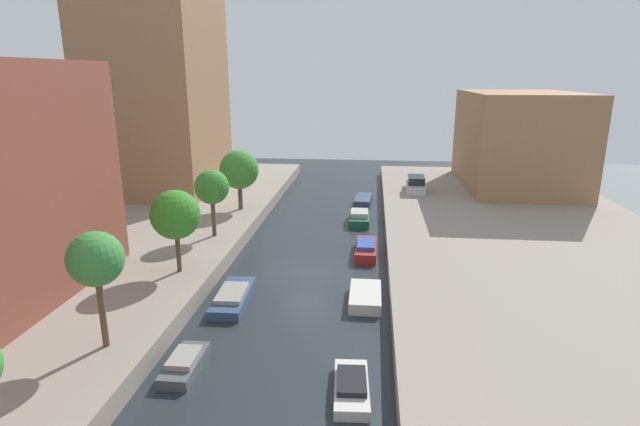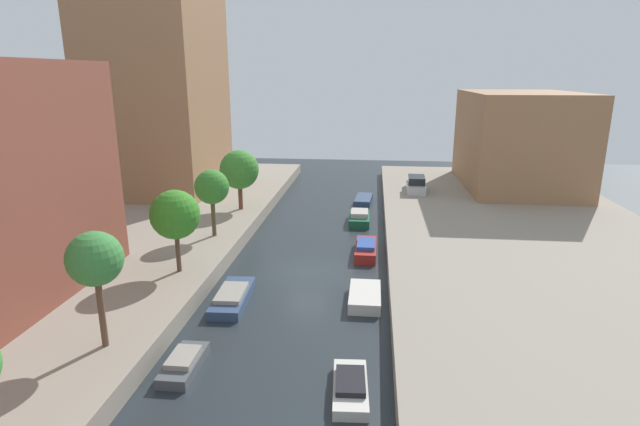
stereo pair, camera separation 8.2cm
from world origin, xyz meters
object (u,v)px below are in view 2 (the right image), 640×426
object	(u,v)px
parked_car	(416,185)
moored_boat_left_1	(184,363)
low_block_right	(518,140)
street_tree_1	(95,260)
street_tree_3	(212,187)
apartment_tower_far	(156,58)
street_tree_2	(175,215)
moored_boat_right_5	(364,200)
moored_boat_right_4	(359,218)
street_tree_4	(239,170)
moored_boat_right_2	(365,297)
moored_boat_right_3	(366,249)
moored_boat_right_1	(350,387)
moored_boat_left_2	(233,297)

from	to	relation	value
parked_car	moored_boat_left_1	distance (m)	32.04
low_block_right	street_tree_1	xyz separation A→B (m)	(-24.89, -33.35, -0.80)
street_tree_1	street_tree_3	xyz separation A→B (m)	(0.00, 14.69, -0.36)
apartment_tower_far	parked_car	size ratio (longest dim) A/B	5.27
parked_car	street_tree_2	bearing A→B (deg)	-124.49
street_tree_3	street_tree_2	bearing A→B (deg)	-90.00
apartment_tower_far	moored_boat_right_5	size ratio (longest dim) A/B	6.24
street_tree_2	moored_boat_right_4	bearing A→B (deg)	54.88
street_tree_4	moored_boat_right_2	bearing A→B (deg)	-53.84
street_tree_1	moored_boat_right_3	xyz separation A→B (m)	(10.50, 14.72, -4.37)
apartment_tower_far	parked_car	distance (m)	26.74
low_block_right	moored_boat_right_2	distance (m)	30.14
street_tree_2	street_tree_4	xyz separation A→B (m)	(-0.00, 13.65, -0.03)
low_block_right	moored_boat_right_1	distance (m)	37.52
street_tree_2	moored_boat_left_1	bearing A→B (deg)	-68.00
moored_boat_right_1	moored_boat_left_1	bearing A→B (deg)	172.61
street_tree_2	moored_boat_left_2	distance (m)	5.57
low_block_right	apartment_tower_far	bearing A→B (deg)	-171.64
street_tree_3	street_tree_1	bearing A→B (deg)	-90.00
apartment_tower_far	low_block_right	bearing A→B (deg)	8.36
moored_boat_right_2	moored_boat_right_3	world-z (taller)	moored_boat_right_3
apartment_tower_far	moored_boat_left_1	world-z (taller)	apartment_tower_far
moored_boat_right_4	moored_boat_right_5	size ratio (longest dim) A/B	0.93
street_tree_2	moored_boat_left_2	size ratio (longest dim) A/B	1.01
street_tree_3	moored_boat_right_5	size ratio (longest dim) A/B	1.19
street_tree_2	parked_car	world-z (taller)	street_tree_2
parked_car	moored_boat_right_4	bearing A→B (deg)	-123.33
street_tree_2	street_tree_3	size ratio (longest dim) A/B	1.02
moored_boat_right_5	moored_boat_left_2	bearing A→B (deg)	-106.27
street_tree_2	street_tree_3	world-z (taller)	street_tree_2
moored_boat_left_1	moored_boat_right_2	world-z (taller)	moored_boat_left_1
moored_boat_left_1	moored_boat_right_1	xyz separation A→B (m)	(6.95, -0.90, -0.01)
moored_boat_left_1	moored_boat_left_2	xyz separation A→B (m)	(0.27, 6.44, 0.02)
street_tree_2	moored_boat_right_4	distance (m)	17.53
moored_boat_right_4	low_block_right	bearing A→B (deg)	36.63
street_tree_4	moored_boat_left_1	bearing A→B (deg)	-81.48
apartment_tower_far	moored_boat_right_2	world-z (taller)	apartment_tower_far
street_tree_2	parked_car	size ratio (longest dim) A/B	1.02
apartment_tower_far	low_block_right	xyz separation A→B (m)	(34.00, 4.99, -7.60)
apartment_tower_far	moored_boat_right_2	distance (m)	31.55
street_tree_3	moored_boat_right_3	world-z (taller)	street_tree_3
moored_boat_left_2	moored_boat_right_1	xyz separation A→B (m)	(6.68, -7.34, -0.03)
moored_boat_left_1	moored_boat_left_2	world-z (taller)	moored_boat_left_2
street_tree_1	street_tree_2	world-z (taller)	street_tree_1
street_tree_3	moored_boat_left_1	world-z (taller)	street_tree_3
parked_car	moored_boat_right_2	size ratio (longest dim) A/B	1.37
street_tree_4	street_tree_1	bearing A→B (deg)	-90.00
parked_car	moored_boat_right_1	bearing A→B (deg)	-98.80
moored_boat_left_1	moored_boat_right_4	distance (m)	22.98
street_tree_1	moored_boat_right_1	xyz separation A→B (m)	(10.20, -0.76, -4.50)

